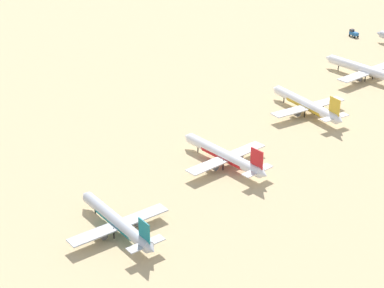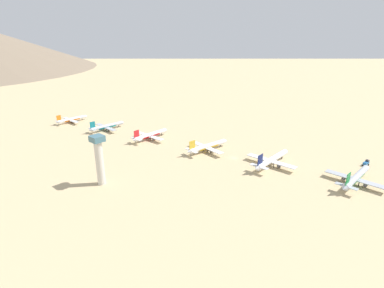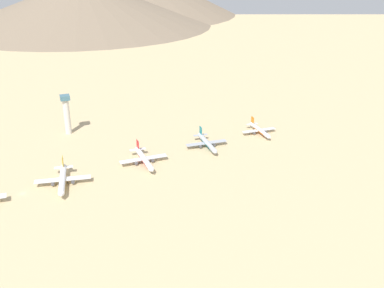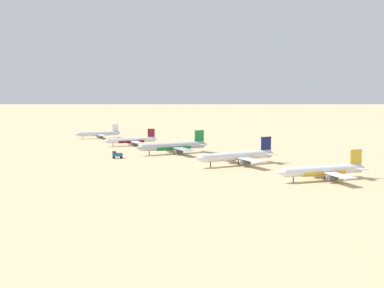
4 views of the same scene
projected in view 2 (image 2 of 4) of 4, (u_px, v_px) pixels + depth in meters
ground_plane at (234, 158)px, 229.91m from camera, size 2187.17×2187.17×0.00m
parked_jet_2 at (356, 178)px, 190.35m from camera, size 43.96×35.65×12.69m
parked_jet_3 at (272, 160)px, 216.16m from camera, size 45.04×36.47×13.03m
parked_jet_4 at (208, 146)px, 241.67m from camera, size 41.86×34.19×12.09m
parked_jet_5 at (150, 135)px, 268.11m from camera, size 40.14×32.53×11.60m
parked_jet_6 at (107, 126)px, 292.57m from camera, size 38.15×30.97×11.00m
parked_jet_7 at (72, 119)px, 316.61m from camera, size 34.38×27.87×9.93m
service_truck at (366, 163)px, 216.81m from camera, size 5.51×3.44×3.90m
control_tower at (99, 158)px, 185.78m from camera, size 7.20×7.20×31.31m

